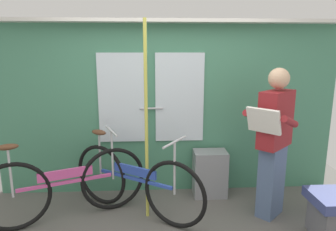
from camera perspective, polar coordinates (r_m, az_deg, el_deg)
name	(u,v)px	position (r m, az deg, el deg)	size (l,w,h in m)	color
train_door_wall	(167,105)	(3.83, -0.25, 1.96)	(4.26, 0.28, 2.16)	#427F60
bicycle_near_door	(66,186)	(3.51, -18.59, -12.32)	(1.64, 0.76, 0.95)	black
bicycle_leaning_behind	(134,182)	(3.46, -6.30, -12.21)	(1.46, 0.98, 0.93)	black
passenger_reading_newspaper	(274,141)	(3.44, 19.17, -4.50)	(0.61, 0.60, 1.63)	slate
trash_bin_by_wall	(210,173)	(3.93, 7.82, -10.67)	(0.41, 0.28, 0.58)	gray
handrail_pole	(146,123)	(3.19, -4.08, -1.50)	(0.04, 0.04, 2.12)	#C6C14C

